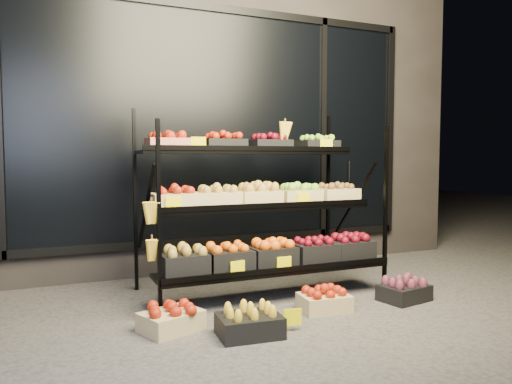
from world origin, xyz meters
name	(u,v)px	position (x,y,z in m)	size (l,w,h in m)	color
ground	(293,311)	(0.00, 0.00, 0.00)	(24.00, 24.00, 0.00)	#514F4C
building	(197,115)	(0.00, 2.59, 1.75)	(6.00, 2.08, 3.50)	#2D2826
display_rack	(261,206)	(-0.02, 0.60, 0.79)	(2.18, 1.02, 1.68)	black
tag_floor_a	(292,323)	(-0.22, -0.40, 0.06)	(0.13, 0.01, 0.12)	#F4E300
floor_crate_left	(171,318)	(-1.00, -0.05, 0.09)	(0.48, 0.42, 0.20)	tan
floor_crate_midleft	(250,322)	(-0.53, -0.37, 0.10)	(0.45, 0.35, 0.21)	black
floor_crate_midright	(324,299)	(0.23, -0.08, 0.09)	(0.41, 0.32, 0.20)	tan
floor_crate_right	(404,290)	(1.00, -0.12, 0.09)	(0.44, 0.36, 0.20)	black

